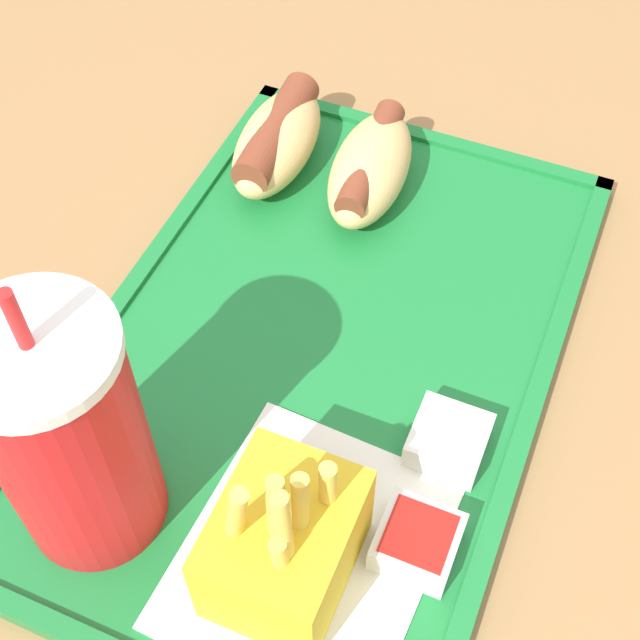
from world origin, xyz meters
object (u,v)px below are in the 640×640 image
Objects in this scene: hot_dog_near at (370,167)px; hot_dog_far at (277,139)px; sauce_cup_ketchup at (417,542)px; sauce_cup_mayo at (449,440)px; fries_carton at (285,544)px; soda_cup at (68,436)px.

hot_dog_far is at bearing 90.00° from hot_dog_near.
sauce_cup_ketchup is (-0.25, -0.12, -0.01)m from hot_dog_near.
hot_dog_far is 0.27m from sauce_cup_mayo.
hot_dog_far is at bearing 25.29° from fries_carton.
sauce_cup_ketchup is at bearing -57.47° from fries_carton.
sauce_cup_mayo is (-0.18, -0.19, -0.01)m from hot_dog_far.
fries_carton reaches higher than hot_dog_far.
hot_dog_near is 2.81× the size of sauce_cup_mayo.
hot_dog_near is 0.22m from sauce_cup_mayo.
sauce_cup_mayo is at bearing 3.23° from sauce_cup_ketchup.
soda_cup is 0.19m from sauce_cup_ketchup.
fries_carton is at bearing 151.65° from sauce_cup_mayo.
hot_dog_near reaches higher than sauce_cup_mayo.
hot_dog_far and hot_dog_near have the same top height.
sauce_cup_mayo is (0.11, -0.17, -0.07)m from soda_cup.
fries_carton is at bearing 122.53° from sauce_cup_ketchup.
hot_dog_far is 0.32m from fries_carton.
sauce_cup_mayo is (-0.18, -0.12, -0.01)m from hot_dog_near.
fries_carton reaches higher than sauce_cup_ketchup.
sauce_cup_mayo is at bearing -146.97° from hot_dog_near.
sauce_cup_mayo and sauce_cup_ketchup have the same top height.
hot_dog_far is 0.32m from sauce_cup_ketchup.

